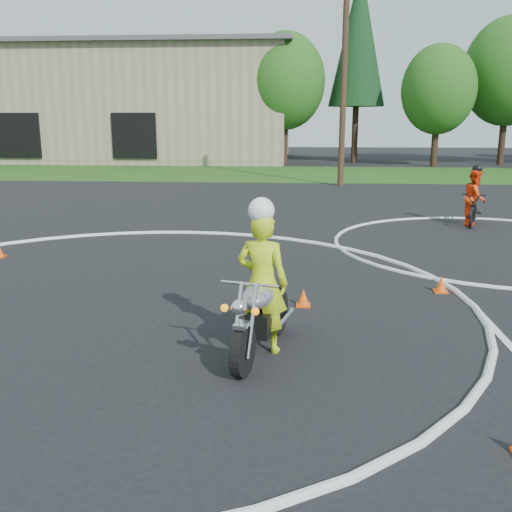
{
  "coord_description": "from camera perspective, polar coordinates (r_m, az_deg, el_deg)",
  "views": [
    {
      "loc": [
        3.03,
        -6.28,
        3.07
      ],
      "look_at": [
        2.42,
        1.88,
        1.1
      ],
      "focal_mm": 40.0,
      "sensor_mm": 36.0,
      "label": 1
    }
  ],
  "objects": [
    {
      "name": "primary_motorcycle",
      "position": [
        7.57,
        0.51,
        -5.92
      ],
      "size": [
        0.93,
        2.12,
        1.13
      ],
      "rotation": [
        0.0,
        0.0,
        -0.25
      ],
      "color": "black",
      "rests_on": "ground"
    },
    {
      "name": "rider_primary_grp",
      "position": [
        7.56,
        0.63,
        -2.26
      ],
      "size": [
        0.79,
        0.61,
        2.1
      ],
      "rotation": [
        0.0,
        0.0,
        -0.25
      ],
      "color": "#C5E017",
      "rests_on": "ground"
    },
    {
      "name": "rider_second_grp",
      "position": [
        18.09,
        20.99,
        4.9
      ],
      "size": [
        1.25,
        1.99,
        1.81
      ],
      "rotation": [
        0.0,
        0.0,
        -0.34
      ],
      "color": "black",
      "rests_on": "ground"
    },
    {
      "name": "treeline",
      "position": [
        42.69,
        21.26,
        17.4
      ],
      "size": [
        38.2,
        8.1,
        14.52
      ],
      "color": "#382619",
      "rests_on": "ground"
    },
    {
      "name": "ground",
      "position": [
        7.61,
        -19.97,
        -11.1
      ],
      "size": [
        120.0,
        120.0,
        0.0
      ],
      "primitive_type": "plane",
      "color": "black",
      "rests_on": "ground"
    },
    {
      "name": "warehouse",
      "position": [
        50.84,
        -20.8,
        13.89
      ],
      "size": [
        41.0,
        17.0,
        8.3
      ],
      "color": "tan",
      "rests_on": "ground"
    },
    {
      "name": "utility_poles",
      "position": [
        27.43,
        8.81,
        17.81
      ],
      "size": [
        41.6,
        1.12,
        10.0
      ],
      "color": "#473321",
      "rests_on": "ground"
    },
    {
      "name": "grass_strip",
      "position": [
        33.56,
        -0.93,
        8.28
      ],
      "size": [
        120.0,
        10.0,
        0.02
      ],
      "primitive_type": "cube",
      "color": "#1E4714",
      "rests_on": "ground"
    },
    {
      "name": "traffic_cones",
      "position": [
        9.96,
        14.49,
        -4.05
      ],
      "size": [
        17.88,
        7.5,
        0.3
      ],
      "color": "#FF520D",
      "rests_on": "ground"
    },
    {
      "name": "course_markings",
      "position": [
        11.1,
        -0.33,
        -2.49
      ],
      "size": [
        19.05,
        19.05,
        0.12
      ],
      "color": "silver",
      "rests_on": "ground"
    }
  ]
}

